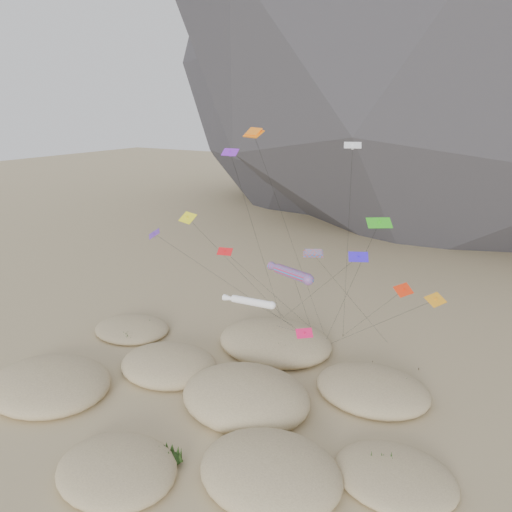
% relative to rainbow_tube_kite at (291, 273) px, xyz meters
% --- Properties ---
extents(ground, '(500.00, 500.00, 0.00)m').
position_rel_rainbow_tube_kite_xyz_m(ground, '(-2.21, -12.13, -12.98)').
color(ground, '#CCB789').
rests_on(ground, ground).
extents(dunes, '(51.88, 39.88, 4.43)m').
position_rel_rainbow_tube_kite_xyz_m(dunes, '(-4.68, -7.86, -12.20)').
color(dunes, '#CCB789').
rests_on(dunes, ground).
extents(dune_grass, '(40.33, 27.97, 1.57)m').
position_rel_rainbow_tube_kite_xyz_m(dune_grass, '(-4.28, -8.86, -12.13)').
color(dune_grass, black).
rests_on(dune_grass, ground).
extents(kite_stakes, '(23.19, 5.99, 0.30)m').
position_rel_rainbow_tube_kite_xyz_m(kite_stakes, '(0.17, 10.70, -12.83)').
color(kite_stakes, '#3F2D1E').
rests_on(kite_stakes, ground).
extents(rainbow_tube_kite, '(7.82, 12.46, 13.94)m').
position_rel_rainbow_tube_kite_xyz_m(rainbow_tube_kite, '(0.00, 0.00, 0.00)').
color(rainbow_tube_kite, red).
rests_on(rainbow_tube_kite, ground).
extents(white_tube_kite, '(7.11, 15.93, 10.77)m').
position_rel_rainbow_tube_kite_xyz_m(white_tube_kite, '(-3.26, -3.65, -2.91)').
color(white_tube_kite, white).
rests_on(white_tube_kite, ground).
extents(orange_parafoil, '(6.94, 11.83, 28.86)m').
position_rel_rainbow_tube_kite_xyz_m(orange_parafoil, '(-5.35, 0.86, 15.04)').
color(orange_parafoil, orange).
rests_on(orange_parafoil, ground).
extents(multi_parafoil, '(5.86, 16.32, 16.46)m').
position_rel_rainbow_tube_kite_xyz_m(multi_parafoil, '(3.17, -0.76, 2.84)').
color(multi_parafoil, red).
rests_on(multi_parafoil, ground).
extents(delta_kites, '(34.94, 19.47, 27.32)m').
position_rel_rainbow_tube_kite_xyz_m(delta_kites, '(0.12, -0.63, 3.60)').
color(delta_kites, '#531BA0').
rests_on(delta_kites, ground).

